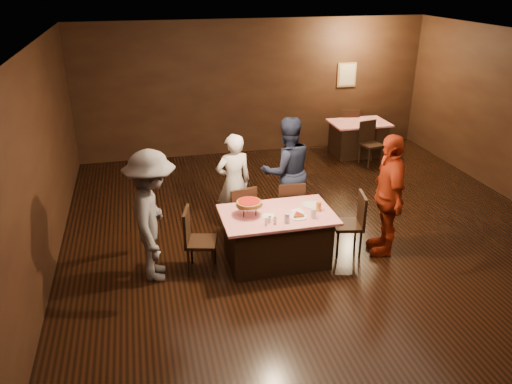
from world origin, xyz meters
TOP-DOWN VIEW (x-y plane):
  - room at (0.00, 0.01)m, footprint 10.00×10.04m
  - main_table at (-0.84, 0.12)m, footprint 1.60×1.00m
  - back_table at (2.25, 4.20)m, footprint 1.30×0.90m
  - chair_far_left at (-1.24, 0.87)m, footprint 0.50×0.50m
  - chair_far_right at (-0.44, 0.87)m, footprint 0.44×0.44m
  - chair_end_left at (-1.94, 0.12)m, footprint 0.51×0.51m
  - chair_end_right at (0.26, 0.12)m, footprint 0.50×0.50m
  - chair_back_near at (2.25, 3.50)m, footprint 0.50×0.50m
  - chair_back_far at (2.25, 4.80)m, footprint 0.48×0.48m
  - diner_white_jacket at (-1.24, 1.29)m, footprint 0.64×0.47m
  - diner_navy_hoodie at (-0.35, 1.30)m, footprint 0.93×0.75m
  - diner_grey_knit at (-2.57, 0.12)m, footprint 0.80×1.25m
  - diner_red_shirt at (0.81, 0.02)m, footprint 0.67×1.16m
  - pizza_stand at (-1.24, 0.17)m, footprint 0.38×0.38m
  - plate_with_slice at (-0.59, -0.06)m, footprint 0.25×0.25m
  - plate_empty at (-0.29, 0.27)m, footprint 0.25×0.25m
  - glass_front_left at (-0.79, -0.18)m, footprint 0.08×0.08m
  - glass_front_right at (-0.39, -0.13)m, footprint 0.08×0.08m
  - glass_amber at (-0.24, 0.07)m, footprint 0.08×0.08m
  - condiments at (-1.02, -0.17)m, footprint 0.17×0.10m
  - napkin_center at (-0.54, 0.12)m, footprint 0.19×0.19m
  - napkin_left at (-0.99, 0.07)m, footprint 0.21×0.21m

SIDE VIEW (x-z plane):
  - main_table at x=-0.84m, z-range 0.00..0.77m
  - back_table at x=2.25m, z-range 0.00..0.77m
  - chair_far_left at x=-1.24m, z-range 0.00..0.95m
  - chair_far_right at x=-0.44m, z-range 0.00..0.95m
  - chair_end_left at x=-1.94m, z-range 0.00..0.95m
  - chair_end_right at x=0.26m, z-range 0.00..0.95m
  - chair_back_near at x=2.25m, z-range 0.00..0.95m
  - chair_back_far at x=2.25m, z-range 0.00..0.95m
  - napkin_center at x=-0.54m, z-range 0.77..0.78m
  - napkin_left at x=-0.99m, z-range 0.77..0.78m
  - plate_empty at x=-0.29m, z-range 0.77..0.78m
  - plate_with_slice at x=-0.59m, z-range 0.76..0.83m
  - diner_white_jacket at x=-1.24m, z-range 0.00..1.62m
  - condiments at x=-1.02m, z-range 0.77..0.87m
  - glass_front_left at x=-0.79m, z-range 0.77..0.91m
  - glass_front_right at x=-0.39m, z-range 0.77..0.91m
  - glass_amber at x=-0.24m, z-range 0.77..0.91m
  - diner_navy_hoodie at x=-0.35m, z-range 0.00..1.83m
  - diner_grey_knit at x=-2.57m, z-range 0.00..1.85m
  - diner_red_shirt at x=0.81m, z-range 0.00..1.85m
  - pizza_stand at x=-1.24m, z-range 0.84..1.06m
  - room at x=0.00m, z-range 0.63..3.65m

